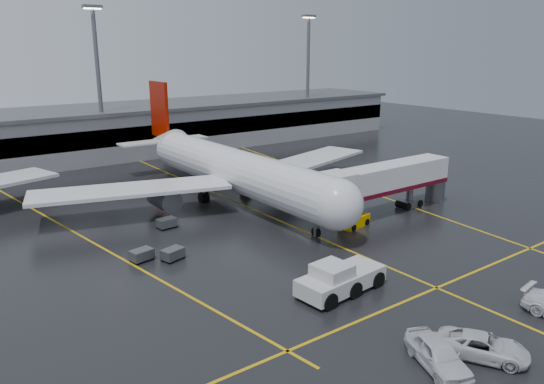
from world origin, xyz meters
TOP-DOWN VIEW (x-y plane):
  - ground at (0.00, 0.00)m, footprint 220.00×220.00m
  - apron_line_centre at (0.00, 0.00)m, footprint 0.25×90.00m
  - apron_line_stop at (0.00, -22.00)m, footprint 60.00×0.25m
  - apron_line_left at (-20.00, 10.00)m, footprint 9.99×69.35m
  - apron_line_right at (18.00, 10.00)m, footprint 7.57×69.64m
  - terminal at (0.00, 47.93)m, footprint 122.00×19.00m
  - light_mast_mid at (-5.00, 42.00)m, footprint 3.00×1.20m
  - light_mast_right at (40.00, 42.00)m, footprint 3.00×1.20m
  - main_airliner at (0.00, 9.70)m, footprint 48.80×45.60m
  - jet_bridge at (11.87, -6.00)m, footprint 19.90×3.40m
  - pushback_tractor at (-7.00, -17.81)m, footprint 7.98×3.93m
  - belt_loader at (5.52, -7.05)m, footprint 4.10×2.41m
  - service_van_a at (-5.97, -29.85)m, footprint 5.07×6.13m
  - service_van_d at (-9.19, -28.83)m, footprint 4.06×5.79m
  - baggage_cart_a at (-14.76, -3.85)m, footprint 2.28×1.81m
  - baggage_cart_b at (-17.17, -2.38)m, footprint 2.22×1.67m
  - baggage_cart_c at (-11.35, 4.57)m, footprint 2.10×1.46m

SIDE VIEW (x-z plane):
  - ground at x=0.00m, z-range 0.00..0.00m
  - apron_line_centre at x=0.00m, z-range 0.00..0.02m
  - apron_line_stop at x=0.00m, z-range 0.00..0.02m
  - apron_line_left at x=-20.00m, z-range 0.00..0.02m
  - apron_line_right at x=18.00m, z-range 0.00..0.02m
  - belt_loader at x=5.52m, z-range -0.62..1.83m
  - baggage_cart_a at x=-14.76m, z-range 0.07..1.19m
  - baggage_cart_b at x=-17.17m, z-range 0.07..1.19m
  - baggage_cart_c at x=-11.35m, z-range 0.07..1.19m
  - service_van_a at x=-5.97m, z-range 0.00..1.55m
  - service_van_d at x=-9.19m, z-range 0.00..1.83m
  - pushback_tractor at x=-7.00m, z-range -0.28..2.48m
  - jet_bridge at x=11.87m, z-range 0.91..6.96m
  - main_airliner at x=0.00m, z-range -2.84..11.26m
  - terminal at x=0.00m, z-range 0.02..8.62m
  - light_mast_mid at x=-5.00m, z-range 1.75..27.20m
  - light_mast_right at x=40.00m, z-range 1.75..27.20m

